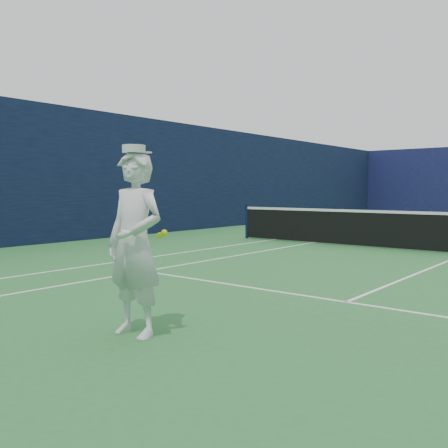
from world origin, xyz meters
TOP-DOWN VIEW (x-y plane):
  - tennis_player at (-1.08, -9.26)m, footprint 0.82×0.52m

SIDE VIEW (x-z plane):
  - tennis_player at x=-1.08m, z-range -0.02..2.00m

